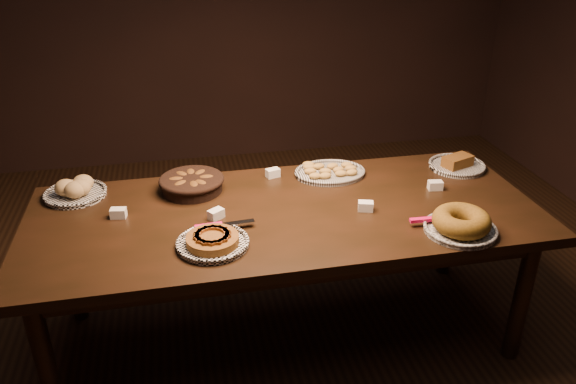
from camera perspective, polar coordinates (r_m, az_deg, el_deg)
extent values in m
plane|color=black|center=(3.08, -0.24, -14.24)|extent=(5.00, 5.00, 0.00)
cube|color=black|center=(2.66, -0.26, -2.35)|extent=(2.40, 1.00, 0.05)
cylinder|color=black|center=(2.60, -23.36, -15.87)|extent=(0.08, 0.08, 0.70)
cylinder|color=black|center=(2.96, 22.65, -9.95)|extent=(0.08, 0.08, 0.70)
cylinder|color=black|center=(3.20, -21.19, -6.77)|extent=(0.08, 0.08, 0.70)
cylinder|color=black|center=(3.50, 16.07, -2.91)|extent=(0.08, 0.08, 0.70)
torus|color=white|center=(2.39, -7.66, -5.04)|extent=(0.31, 0.31, 0.02)
cylinder|color=#49260E|center=(2.38, -7.68, -4.84)|extent=(0.25, 0.25, 0.04)
cube|color=#52220E|center=(2.38, -6.28, -4.13)|extent=(0.03, 0.08, 0.01)
cube|color=#52220E|center=(2.40, -6.55, -3.84)|extent=(0.06, 0.08, 0.01)
cube|color=#52220E|center=(2.42, -7.05, -3.66)|extent=(0.08, 0.06, 0.01)
cube|color=#52220E|center=(2.42, -7.67, -3.61)|extent=(0.08, 0.03, 0.01)
cube|color=#52220E|center=(2.42, -8.30, -3.71)|extent=(0.08, 0.05, 0.01)
cube|color=#52220E|center=(2.41, -8.82, -3.93)|extent=(0.07, 0.07, 0.01)
cube|color=#52220E|center=(2.39, -9.12, -4.24)|extent=(0.05, 0.08, 0.01)
cube|color=#52220E|center=(2.36, -9.15, -4.57)|extent=(0.03, 0.08, 0.01)
cube|color=#52220E|center=(2.34, -8.90, -4.87)|extent=(0.06, 0.08, 0.01)
cube|color=#52220E|center=(2.32, -8.39, -5.07)|extent=(0.08, 0.06, 0.01)
cube|color=#52220E|center=(2.32, -7.75, -5.12)|extent=(0.08, 0.03, 0.01)
cube|color=#52220E|center=(2.32, -7.10, -5.02)|extent=(0.08, 0.05, 0.01)
cube|color=#52220E|center=(2.34, -6.57, -4.78)|extent=(0.07, 0.07, 0.01)
cube|color=#52220E|center=(2.36, -6.28, -4.46)|extent=(0.05, 0.08, 0.01)
cube|color=#E60B56|center=(2.48, -8.07, -3.43)|extent=(0.12, 0.03, 0.02)
cube|color=silver|center=(2.50, -5.13, -3.13)|extent=(0.15, 0.04, 0.00)
torus|color=black|center=(3.00, 4.28, 2.10)|extent=(0.31, 0.31, 0.02)
ellipsoid|color=olive|center=(2.93, 2.77, 1.65)|extent=(0.07, 0.05, 0.03)
ellipsoid|color=olive|center=(2.93, 3.80, 1.67)|extent=(0.07, 0.05, 0.03)
ellipsoid|color=olive|center=(2.97, 5.38, 1.90)|extent=(0.07, 0.04, 0.03)
ellipsoid|color=olive|center=(2.98, 6.51, 2.00)|extent=(0.07, 0.05, 0.03)
ellipsoid|color=olive|center=(2.98, 2.27, 2.14)|extent=(0.07, 0.05, 0.03)
ellipsoid|color=olive|center=(2.99, 3.81, 2.14)|extent=(0.07, 0.06, 0.03)
ellipsoid|color=olive|center=(3.01, 5.16, 2.29)|extent=(0.07, 0.05, 0.03)
ellipsoid|color=olive|center=(3.03, 6.38, 2.42)|extent=(0.07, 0.05, 0.03)
ellipsoid|color=olive|center=(3.03, 2.15, 2.55)|extent=(0.07, 0.05, 0.03)
ellipsoid|color=olive|center=(3.04, 3.13, 2.64)|extent=(0.07, 0.05, 0.03)
ellipsoid|color=olive|center=(3.05, 4.53, 2.66)|extent=(0.07, 0.05, 0.03)
ellipsoid|color=olive|center=(3.07, 5.99, 2.76)|extent=(0.07, 0.05, 0.03)
ellipsoid|color=olive|center=(3.06, 2.09, 2.84)|extent=(0.07, 0.06, 0.03)
torus|color=black|center=(2.58, 17.10, -3.51)|extent=(0.32, 0.32, 0.02)
torus|color=brown|center=(2.56, 17.21, -2.81)|extent=(0.31, 0.31, 0.09)
cube|color=#E60B56|center=(2.58, 13.54, -2.76)|extent=(0.12, 0.03, 0.02)
cube|color=silver|center=(2.63, 16.16, -2.57)|extent=(0.15, 0.04, 0.00)
cylinder|color=black|center=(2.85, -9.74, 0.79)|extent=(0.38, 0.38, 0.08)
torus|color=black|center=(2.84, -9.77, 1.24)|extent=(0.33, 0.33, 0.03)
ellipsoid|color=#351C0A|center=(2.85, -8.26, 1.30)|extent=(0.10, 0.06, 0.05)
ellipsoid|color=#351C0A|center=(2.90, -8.90, 1.75)|extent=(0.10, 0.11, 0.05)
ellipsoid|color=#351C0A|center=(2.91, -9.84, 1.80)|extent=(0.05, 0.10, 0.05)
ellipsoid|color=#351C0A|center=(2.90, -10.73, 1.59)|extent=(0.10, 0.11, 0.05)
ellipsoid|color=#351C0A|center=(2.85, -11.28, 1.08)|extent=(0.10, 0.06, 0.05)
ellipsoid|color=#351C0A|center=(2.80, -10.86, 0.64)|extent=(0.11, 0.10, 0.05)
ellipsoid|color=#351C0A|center=(2.78, -9.52, 0.55)|extent=(0.06, 0.10, 0.05)
ellipsoid|color=#351C0A|center=(2.79, -8.83, 0.73)|extent=(0.10, 0.11, 0.05)
torus|color=white|center=(2.96, -20.81, -0.04)|extent=(0.30, 0.30, 0.02)
ellipsoid|color=olive|center=(2.95, -21.67, 0.42)|extent=(0.10, 0.10, 0.08)
ellipsoid|color=olive|center=(2.97, -20.11, 0.87)|extent=(0.10, 0.10, 0.08)
ellipsoid|color=olive|center=(2.91, -20.83, 0.21)|extent=(0.10, 0.10, 0.08)
ellipsoid|color=olive|center=(2.93, -20.37, 0.42)|extent=(0.10, 0.10, 0.08)
torus|color=black|center=(3.21, 16.79, 2.68)|extent=(0.31, 0.31, 0.02)
cube|color=#49260E|center=(3.21, 16.84, 3.02)|extent=(0.18, 0.14, 0.06)
cube|color=white|center=(2.59, -7.32, -2.24)|extent=(0.08, 0.08, 0.04)
cube|color=white|center=(2.97, -1.55, 1.95)|extent=(0.08, 0.06, 0.04)
cube|color=white|center=(2.66, 7.89, -1.43)|extent=(0.08, 0.06, 0.04)
cube|color=white|center=(2.69, -16.85, -2.06)|extent=(0.08, 0.06, 0.04)
cube|color=white|center=(2.93, 14.73, 0.66)|extent=(0.08, 0.05, 0.04)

